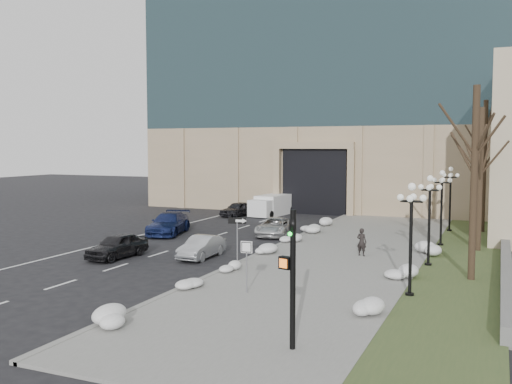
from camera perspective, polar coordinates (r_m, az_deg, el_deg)
ground at (r=22.12m, az=-9.68°, el=-11.87°), size 160.00×160.00×0.00m
sidewalk at (r=33.36m, az=8.86°, el=-6.13°), size 9.00×40.00×0.12m
curb at (r=34.72m, az=1.62°, el=-5.63°), size 0.30×40.00×0.14m
grass_strip at (r=32.40m, az=20.14°, el=-6.70°), size 4.00×40.00×0.10m
stone_wall at (r=34.27m, az=23.70°, el=-5.69°), size 0.50×30.00×0.70m
office_tower at (r=64.01m, az=10.98°, el=15.57°), size 40.00×24.70×36.00m
car_a at (r=32.91m, az=-13.71°, el=-5.25°), size 1.93×4.14×1.37m
car_b at (r=32.10m, az=-5.46°, el=-5.50°), size 1.40×3.79×1.24m
car_c at (r=40.99m, az=-8.74°, el=-3.14°), size 3.37×5.57×1.51m
car_d at (r=39.84m, az=1.87°, el=-3.49°), size 2.71×4.76×1.25m
car_e at (r=50.79m, az=-1.84°, el=-1.71°), size 2.43×4.05×1.29m
pedestrian at (r=32.51m, az=10.52°, el=-4.93°), size 0.63×0.48×1.56m
box_truck at (r=51.66m, az=1.67°, el=-1.34°), size 2.58×5.92×1.82m
one_way_sign at (r=29.00m, az=-1.59°, el=-3.49°), size 0.98×0.32×2.62m
keep_sign at (r=23.89m, az=-0.95°, el=-6.39°), size 0.49×0.11×2.30m
traffic_signal at (r=17.38m, az=3.59°, el=-8.99°), size 0.75×0.99×4.37m
snow_clump_a at (r=20.37m, az=-14.41°, el=-12.52°), size 1.10×1.60×0.36m
snow_clump_b at (r=24.89m, az=-7.13°, el=-9.25°), size 1.10×1.60×0.36m
snow_clump_c at (r=28.28m, az=-2.26°, el=-7.53°), size 1.10×1.60×0.36m
snow_clump_d at (r=32.55m, az=0.43°, el=-5.91°), size 1.10×1.60×0.36m
snow_clump_e at (r=36.50m, az=3.59°, el=-4.77°), size 1.10×1.60×0.36m
snow_clump_f at (r=40.91m, az=5.41°, el=-3.76°), size 1.10×1.60×0.36m
snow_clump_g at (r=44.64m, az=7.31°, el=-3.07°), size 1.10×1.60×0.36m
snow_clump_h at (r=21.63m, az=11.33°, el=-11.45°), size 1.10×1.60×0.36m
snow_clump_i at (r=27.54m, az=14.09°, el=-8.00°), size 1.10×1.60×0.36m
snow_clump_j at (r=33.95m, az=16.73°, el=-5.67°), size 1.10×1.60×0.36m
lamppost_a at (r=24.20m, az=15.25°, el=-3.09°), size 1.18×1.18×4.76m
lamppost_b at (r=30.60m, az=16.96°, el=-1.54°), size 1.18×1.18×4.76m
lamppost_c at (r=37.04m, az=18.08°, el=-0.53°), size 1.18×1.18×4.76m
lamppost_d at (r=43.50m, az=18.86°, el=0.19°), size 1.18×1.18×4.76m
tree_near at (r=27.78m, az=21.04°, el=3.44°), size 3.20×3.20×9.00m
tree_mid at (r=35.78m, az=21.54°, el=3.10°), size 3.20×3.20×8.50m
tree_far at (r=43.77m, az=21.90°, el=4.16°), size 3.20×3.20×9.50m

